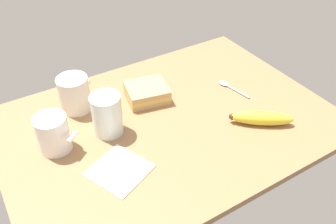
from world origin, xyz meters
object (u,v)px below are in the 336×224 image
coffee_mug_milky (74,93)px  glass_of_milk (107,116)px  banana (262,118)px  coffee_mug_black (53,133)px  sandwich_main (147,93)px  paper_napkin (120,170)px  spoon (229,86)px

coffee_mug_milky → glass_of_milk: bearing=-74.9°
banana → coffee_mug_milky: bearing=140.9°
banana → coffee_mug_black: bearing=158.4°
coffee_mug_black → banana: (50.81, -20.07, -3.04)cm
sandwich_main → paper_napkin: (-19.45, -21.79, -2.05)cm
glass_of_milk → spoon: glass_of_milk is taller
coffee_mug_black → sandwich_main: size_ratio=0.72×
coffee_mug_milky → paper_napkin: 28.71cm
sandwich_main → glass_of_milk: size_ratio=1.20×
sandwich_main → glass_of_milk: bearing=-154.5°
glass_of_milk → paper_napkin: glass_of_milk is taller
coffee_mug_black → paper_napkin: size_ratio=0.79×
paper_napkin → spoon: bearing=17.0°
spoon → coffee_mug_black: bearing=178.1°
glass_of_milk → coffee_mug_black: bearing=175.6°
coffee_mug_milky → paper_napkin: bearing=-89.9°
coffee_mug_black → sandwich_main: bearing=12.2°
coffee_mug_milky → spoon: (44.23, -14.72, -4.93)cm
coffee_mug_black → glass_of_milk: 14.04cm
spoon → paper_napkin: bearing=-163.0°
coffee_mug_milky → sandwich_main: 20.77cm
coffee_mug_black → coffee_mug_milky: (10.21, 12.90, 0.30)cm
sandwich_main → paper_napkin: 29.27cm
spoon → paper_napkin: spoon is taller
coffee_mug_black → coffee_mug_milky: size_ratio=0.94×
coffee_mug_milky → spoon: bearing=-18.4°
coffee_mug_black → paper_napkin: 19.09cm
coffee_mug_milky → banana: bearing=-39.1°
spoon → coffee_mug_milky: bearing=161.6°
paper_napkin → coffee_mug_milky: bearing=90.1°
coffee_mug_black → banana: 54.72cm
paper_napkin → glass_of_milk: bearing=75.3°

